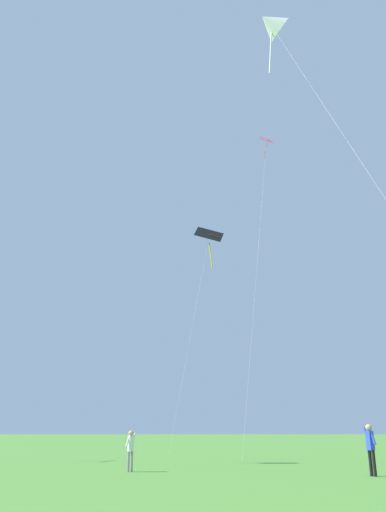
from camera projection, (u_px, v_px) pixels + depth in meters
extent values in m
cube|color=black|center=(209.00, 234.00, 46.12)|extent=(2.81, 1.39, 1.97)
cylinder|color=#3F382D|center=(209.00, 234.00, 46.12)|extent=(1.87, 0.78, 0.90)
cylinder|color=yellow|center=(211.00, 255.00, 45.47)|extent=(0.38, 0.15, 2.32)
cylinder|color=silver|center=(191.00, 331.00, 40.76)|extent=(3.44, 4.85, 18.08)
cube|color=pink|center=(266.00, 140.00, 40.45)|extent=(1.24, 0.50, 0.95)
cylinder|color=#3F382D|center=(266.00, 140.00, 40.45)|extent=(0.71, 0.32, 0.49)
cylinder|color=red|center=(266.00, 150.00, 40.24)|extent=(0.25, 0.26, 1.19)
cylinder|color=silver|center=(257.00, 268.00, 33.52)|extent=(3.68, 6.50, 23.22)
cone|color=white|center=(271.00, 23.00, 31.51)|extent=(2.42, 2.17, 2.15)
cylinder|color=silver|center=(271.00, 52.00, 30.56)|extent=(0.49, 0.51, 3.33)
cylinder|color=silver|center=(359.00, 159.00, 21.93)|extent=(3.92, 11.88, 25.11)
cylinder|color=black|center=(371.00, 463.00, 18.16)|extent=(0.11, 0.11, 0.86)
cylinder|color=black|center=(374.00, 463.00, 18.01)|extent=(0.11, 0.11, 0.86)
cube|color=blue|center=(370.00, 441.00, 18.33)|extent=(0.26, 0.27, 0.65)
cylinder|color=blue|center=(367.00, 436.00, 18.49)|extent=(0.19, 0.30, 0.60)
cylinder|color=blue|center=(372.00, 436.00, 18.26)|extent=(0.19, 0.30, 0.60)
sphere|color=tan|center=(369.00, 428.00, 18.47)|extent=(0.24, 0.24, 0.24)
cylinder|color=gray|center=(132.00, 461.00, 20.12)|extent=(0.10, 0.10, 0.75)
cylinder|color=gray|center=(128.00, 462.00, 20.02)|extent=(0.10, 0.10, 0.75)
cube|color=white|center=(131.00, 444.00, 20.28)|extent=(0.25, 0.25, 0.56)
cylinder|color=white|center=(133.00, 440.00, 20.40)|extent=(0.24, 0.22, 0.53)
cylinder|color=white|center=(128.00, 440.00, 20.25)|extent=(0.24, 0.22, 0.53)
sphere|color=tan|center=(131.00, 433.00, 20.40)|extent=(0.21, 0.21, 0.21)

